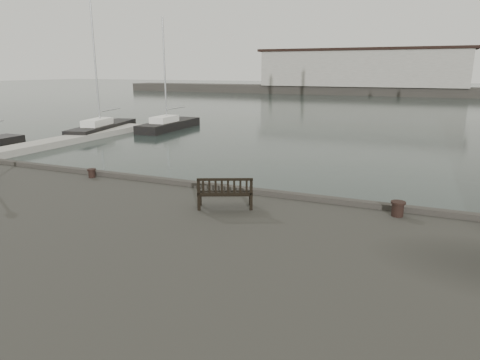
# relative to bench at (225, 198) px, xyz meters

# --- Properties ---
(ground) EXTENTS (400.00, 400.00, 0.00)m
(ground) POSITION_rel_bench_xyz_m (-1.16, 2.06, -1.88)
(ground) COLOR black
(ground) RESTS_ON ground
(pontoon) EXTENTS (2.00, 24.00, 0.50)m
(pontoon) POSITION_rel_bench_xyz_m (-21.16, 12.06, -1.63)
(pontoon) COLOR #ACA8A0
(pontoon) RESTS_ON ground
(breakwater) EXTENTS (140.00, 9.50, 12.20)m
(breakwater) POSITION_rel_bench_xyz_m (-5.72, 94.06, 2.42)
(breakwater) COLOR #383530
(breakwater) RESTS_ON ground
(bench) EXTENTS (1.84, 1.26, 1.00)m
(bench) POSITION_rel_bench_xyz_m (0.00, 0.00, 0.00)
(bench) COLOR black
(bench) RESTS_ON quay
(bollard_left) EXTENTS (0.37, 0.37, 0.36)m
(bollard_left) POSITION_rel_bench_xyz_m (-6.75, 1.47, -0.14)
(bollard_left) COLOR black
(bollard_left) RESTS_ON quay
(bollard_right) EXTENTS (0.50, 0.50, 0.46)m
(bollard_right) POSITION_rel_bench_xyz_m (5.13, 1.34, -0.09)
(bollard_right) COLOR black
(bollard_right) RESTS_ON quay
(yacht_b) EXTENTS (4.36, 10.34, 13.34)m
(yacht_b) POSITION_rel_bench_xyz_m (-22.52, 20.52, -1.63)
(yacht_b) COLOR black
(yacht_b) RESTS_ON ground
(yacht_d) EXTENTS (2.60, 8.94, 11.27)m
(yacht_d) POSITION_rel_bench_xyz_m (-17.97, 25.01, -1.65)
(yacht_d) COLOR black
(yacht_d) RESTS_ON ground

